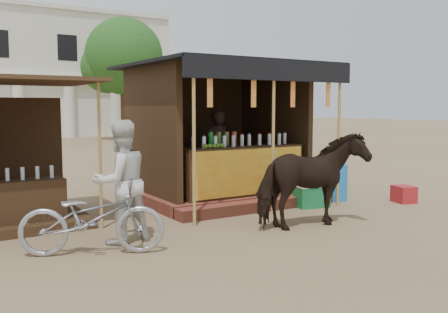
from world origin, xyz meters
TOP-DOWN VIEW (x-y plane):
  - ground at (0.00, 0.00)m, footprint 120.00×120.00m
  - main_stall at (1.00, 3.36)m, footprint 3.60×3.61m
  - secondary_stall at (-3.17, 3.24)m, footprint 2.40×2.40m
  - cow at (0.92, 0.44)m, footprint 1.86×0.94m
  - motorbike at (-2.49, 0.86)m, footprint 1.97×1.35m
  - bystander at (-1.96, 1.22)m, footprint 0.94×0.78m
  - blue_barrel at (2.96, 2.00)m, footprint 0.58×0.58m
  - red_crate at (3.96, 1.06)m, footprint 0.45×0.50m
  - cooler at (2.06, 1.71)m, footprint 0.72×0.56m
  - tree at (5.81, 22.14)m, footprint 4.50×4.40m

SIDE VIEW (x-z plane):
  - ground at x=0.00m, z-range 0.00..0.00m
  - red_crate at x=3.96m, z-range 0.00..0.34m
  - cooler at x=2.06m, z-range 0.00..0.46m
  - blue_barrel at x=2.96m, z-range 0.00..0.74m
  - motorbike at x=-2.49m, z-range 0.00..0.98m
  - cow at x=0.92m, z-range 0.00..1.53m
  - secondary_stall at x=-3.17m, z-range -0.34..2.04m
  - bystander at x=-1.96m, z-range 0.00..1.75m
  - main_stall at x=1.00m, z-range -0.37..2.41m
  - tree at x=5.81m, z-range 1.13..8.13m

